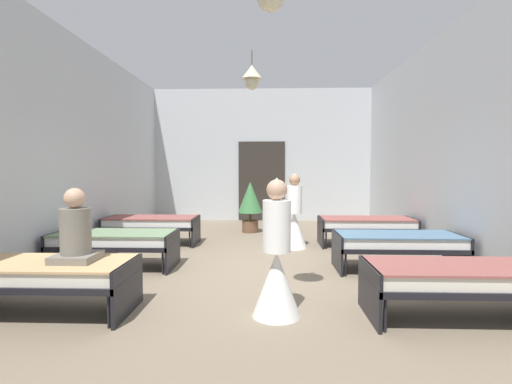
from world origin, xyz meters
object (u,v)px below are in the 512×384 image
at_px(bed_right_row_0, 459,278).
at_px(nurse_near_aisle, 277,267).
at_px(nurse_mid_aisle, 294,222).
at_px(potted_plant, 250,201).
at_px(bed_left_row_1, 115,240).
at_px(patient_seated_primary, 76,234).
at_px(bed_right_row_1, 398,242).
at_px(bed_left_row_2, 152,223).
at_px(bed_left_row_0, 44,274).
at_px(bed_right_row_2, 366,224).

xyz_separation_m(bed_right_row_0, nurse_near_aisle, (-1.91, 0.02, 0.09)).
distance_m(nurse_mid_aisle, potted_plant, 2.08).
xyz_separation_m(nurse_near_aisle, nurse_mid_aisle, (0.42, 3.50, 0.00)).
relative_size(bed_left_row_1, nurse_mid_aisle, 1.28).
height_order(nurse_near_aisle, potted_plant, nurse_near_aisle).
relative_size(bed_left_row_1, patient_seated_primary, 2.38).
bearing_deg(potted_plant, nurse_mid_aisle, -61.93).
distance_m(bed_right_row_0, bed_left_row_1, 4.84).
bearing_deg(nurse_near_aisle, bed_left_row_1, -116.46).
distance_m(bed_left_row_1, bed_right_row_1, 4.45).
height_order(bed_right_row_1, potted_plant, potted_plant).
bearing_deg(nurse_mid_aisle, bed_left_row_2, 133.53).
relative_size(bed_left_row_0, bed_left_row_1, 1.00).
bearing_deg(potted_plant, bed_right_row_1, -54.38).
relative_size(bed_left_row_0, bed_right_row_0, 1.00).
distance_m(bed_right_row_1, nurse_mid_aisle, 2.20).
xyz_separation_m(bed_right_row_2, nurse_mid_aisle, (-1.49, -0.28, 0.09)).
height_order(bed_left_row_2, nurse_near_aisle, nurse_near_aisle).
distance_m(bed_left_row_0, patient_seated_primary, 0.56).
distance_m(patient_seated_primary, potted_plant, 5.55).
xyz_separation_m(bed_right_row_0, bed_right_row_2, (0.00, 3.80, 0.00)).
height_order(bed_left_row_1, bed_right_row_1, same).
bearing_deg(nurse_mid_aisle, bed_left_row_0, -171.08).
distance_m(bed_left_row_2, patient_seated_primary, 3.80).
bearing_deg(bed_right_row_1, bed_left_row_2, 156.89).
bearing_deg(bed_right_row_2, nurse_mid_aisle, -169.20).
distance_m(bed_right_row_0, potted_plant, 5.89).
height_order(nurse_mid_aisle, potted_plant, nurse_mid_aisle).
xyz_separation_m(bed_left_row_0, bed_right_row_0, (4.45, 0.00, 0.00)).
height_order(bed_left_row_0, bed_right_row_1, same).
relative_size(bed_left_row_2, bed_right_row_2, 1.00).
xyz_separation_m(nurse_mid_aisle, potted_plant, (-0.97, 1.83, 0.24)).
bearing_deg(bed_right_row_0, bed_left_row_0, 180.00).
bearing_deg(nurse_mid_aisle, bed_right_row_2, -30.19).
height_order(bed_left_row_1, patient_seated_primary, patient_seated_primary).
bearing_deg(bed_right_row_2, bed_left_row_0, -139.52).
bearing_deg(nurse_near_aisle, bed_right_row_0, 99.65).
distance_m(bed_right_row_2, nurse_near_aisle, 4.24).
xyz_separation_m(bed_right_row_2, patient_seated_primary, (-4.10, -3.76, 0.43)).
relative_size(bed_right_row_1, patient_seated_primary, 2.38).
bearing_deg(bed_left_row_1, bed_left_row_2, 90.00).
bearing_deg(bed_left_row_2, bed_left_row_0, -90.00).
bearing_deg(nurse_mid_aisle, bed_right_row_1, -88.26).
xyz_separation_m(bed_left_row_1, bed_right_row_1, (4.45, 0.00, 0.00)).
distance_m(nurse_near_aisle, patient_seated_primary, 2.22).
bearing_deg(potted_plant, patient_seated_primary, -107.14).
bearing_deg(nurse_mid_aisle, bed_right_row_0, -107.99).
bearing_deg(bed_left_row_0, nurse_mid_aisle, 49.90).
xyz_separation_m(bed_left_row_2, nurse_near_aisle, (2.54, -3.78, 0.09)).
height_order(bed_right_row_1, patient_seated_primary, patient_seated_primary).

